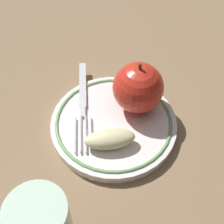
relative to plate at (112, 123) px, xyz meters
name	(u,v)px	position (x,y,z in m)	size (l,w,h in m)	color
ground_plane	(116,121)	(0.01, 0.00, -0.01)	(2.00, 2.00, 0.00)	#896B4D
plate	(112,123)	(0.00, 0.00, 0.00)	(0.20, 0.20, 0.02)	white
apple_red_whole	(138,88)	(0.04, -0.03, 0.05)	(0.08, 0.08, 0.09)	red
apple_slice_front	(110,139)	(-0.04, -0.01, 0.02)	(0.08, 0.03, 0.02)	beige
fork	(83,100)	(0.02, 0.06, 0.01)	(0.19, 0.09, 0.00)	silver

